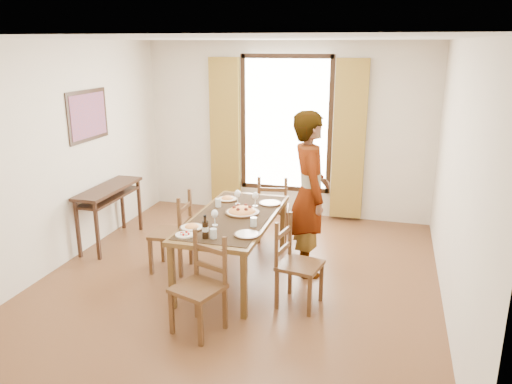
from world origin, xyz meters
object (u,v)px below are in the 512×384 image
(console_table, at_px, (109,195))
(dining_table, at_px, (234,221))
(pasta_platter, at_px, (242,209))
(man, at_px, (310,194))

(console_table, xyz_separation_m, dining_table, (1.94, -0.53, 0.01))
(dining_table, xyz_separation_m, pasta_platter, (0.07, 0.10, 0.12))
(console_table, relative_size, man, 0.62)
(console_table, distance_m, man, 2.77)
(dining_table, distance_m, pasta_platter, 0.17)
(man, bearing_deg, console_table, 67.35)
(man, height_order, pasta_platter, man)
(pasta_platter, bearing_deg, dining_table, -126.43)
(console_table, xyz_separation_m, pasta_platter, (2.02, -0.44, 0.12))
(console_table, height_order, man, man)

